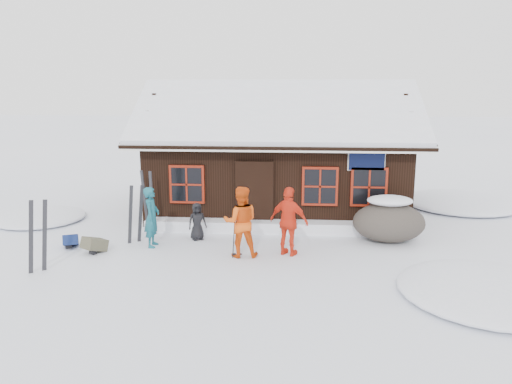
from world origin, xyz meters
TOP-DOWN VIEW (x-y plane):
  - ground at (0.00, 0.00)m, footprint 120.00×120.00m
  - mountain_hut at (1.50, 4.98)m, footprint 8.90×6.09m
  - snow_drift at (1.50, 2.25)m, footprint 7.60×0.60m
  - snow_mounds at (1.65, 1.86)m, footprint 20.60×13.20m
  - skier_teal at (-1.68, 0.68)m, footprint 0.40×0.60m
  - skier_orange_left at (0.74, 0.08)m, footprint 0.94×0.77m
  - skier_orange_right at (1.94, 0.25)m, footprint 1.11×0.82m
  - skier_crouched at (-0.61, 1.35)m, footprint 0.61×0.54m
  - boulder at (4.65, 1.60)m, footprint 1.95×1.46m
  - ski_pair_left at (-3.76, -1.32)m, footprint 0.48×0.29m
  - ski_pair_mid at (-2.12, 1.90)m, footprint 0.46×0.33m
  - ski_pair_right at (-2.23, 1.01)m, footprint 0.47×0.25m
  - ski_poles at (0.66, -0.02)m, footprint 0.24×0.12m
  - backpack_blue at (-3.82, 0.42)m, footprint 0.53×0.60m
  - backpack_olive at (-3.03, 0.06)m, footprint 0.64×0.69m

SIDE VIEW (x-z plane):
  - ground at x=0.00m, z-range 0.00..0.00m
  - snow_mounds at x=1.65m, z-range -0.24..0.24m
  - backpack_blue at x=-3.82m, z-range 0.00..0.27m
  - backpack_olive at x=-3.03m, z-range 0.00..0.30m
  - snow_drift at x=1.50m, z-range 0.00..0.35m
  - skier_crouched at x=-0.61m, z-range 0.00..1.05m
  - boulder at x=4.65m, z-range 0.00..1.15m
  - ski_poles at x=0.66m, z-range -0.04..1.28m
  - ski_pair_right at x=-2.23m, z-range -0.05..1.59m
  - skier_teal at x=-1.68m, z-range 0.00..1.61m
  - ski_pair_left at x=-3.76m, z-range -0.05..1.69m
  - skier_orange_right at x=1.94m, z-range 0.00..1.75m
  - ski_pair_mid at x=-2.12m, z-range -0.05..1.83m
  - skier_orange_left at x=0.74m, z-range 0.00..1.78m
  - mountain_hut at x=1.50m, z-range -0.63..3.79m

